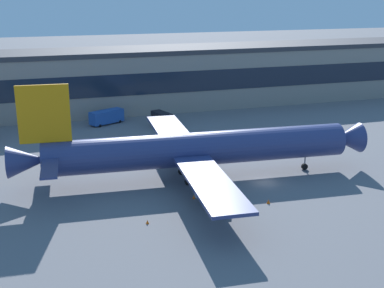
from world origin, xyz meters
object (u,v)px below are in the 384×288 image
Objects in this scene: traffic_cone_0 at (268,201)px; traffic_cone_2 at (147,222)px; stair_truck at (161,119)px; crew_van at (44,122)px; airliner at (194,149)px; fuel_truck at (106,117)px; traffic_cone_1 at (194,197)px.

traffic_cone_2 is (-19.03, -1.23, -0.05)m from traffic_cone_0.
crew_van is (-26.42, 7.35, -0.52)m from stair_truck.
stair_truck reaches higher than traffic_cone_0.
airliner reaches higher than crew_van.
fuel_truck is (-8.48, 41.85, -3.40)m from airliner.
airliner is at bearing -95.67° from stair_truck.
airliner is 35.67m from stair_truck.
fuel_truck is 13.13× the size of traffic_cone_0.
traffic_cone_1 is at bearing -108.36° from airliner.
stair_truck is 9.66× the size of traffic_cone_0.
stair_truck is at bearing 73.20° from traffic_cone_2.
traffic_cone_1 is at bearing 36.19° from traffic_cone_2.
airliner is 91.47× the size of traffic_cone_0.
fuel_truck is 14.46m from crew_van.
airliner is at bearing -61.78° from crew_van.
traffic_cone_2 is at bearing -176.32° from traffic_cone_0.
crew_van is 9.46× the size of traffic_cone_2.
traffic_cone_0 reaches higher than traffic_cone_1.
airliner is 6.97× the size of fuel_truck.
traffic_cone_0 is (15.89, -55.40, -1.55)m from fuel_truck.
fuel_truck is at bearing 96.52° from traffic_cone_1.
traffic_cone_0 is 1.16× the size of traffic_cone_2.
airliner is 10.06m from traffic_cone_1.
traffic_cone_2 is at bearing -128.17° from airliner.
stair_truck is 0.74× the size of fuel_truck.
traffic_cone_1 is 1.06× the size of traffic_cone_2.
fuel_truck is at bearing -3.34° from crew_van.
traffic_cone_0 is (7.41, -13.56, -4.95)m from airliner.
fuel_truck is (-11.99, 6.51, -0.10)m from stair_truck.
stair_truck is 10.61× the size of traffic_cone_1.
airliner reaches higher than fuel_truck.
stair_truck is at bearing -28.48° from fuel_truck.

